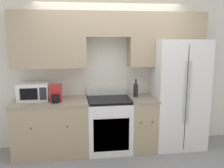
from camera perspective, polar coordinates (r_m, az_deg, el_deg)
The scene contains 9 objects.
ground_plane at distance 4.24m, azimuth 0.61°, elevation -16.43°, with size 12.00×12.00×0.00m, color gray.
wall_back at distance 4.36m, azimuth -0.46°, elevation 5.68°, with size 8.00×0.39×2.60m.
lower_cabinets_left at distance 4.32m, azimuth -13.64°, elevation -9.57°, with size 1.23×0.64×0.91m.
lower_cabinets_right at distance 4.43m, azimuth 6.79°, elevation -8.79°, with size 0.45×0.64×0.91m.
oven_range at distance 4.33m, azimuth -0.68°, elevation -9.16°, with size 0.72×0.65×1.07m.
refrigerator at distance 4.55m, azimuth 14.77°, elevation -2.17°, with size 0.88×0.75×1.89m.
microwave at distance 4.29m, azimuth -17.47°, elevation -1.65°, with size 0.49×0.37×0.28m.
bottle at distance 4.32m, azimuth 5.45°, elevation -1.35°, with size 0.08×0.08×0.31m.
coffee_maker at distance 4.09m, azimuth -12.70°, elevation -2.22°, with size 0.18×0.26×0.27m.
Camera 1 is at (-0.57, -3.72, 1.94)m, focal length 40.00 mm.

